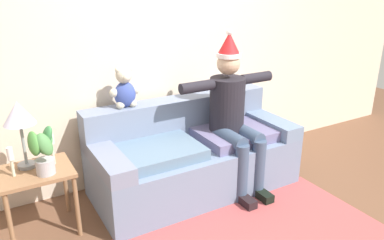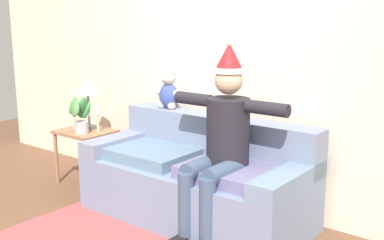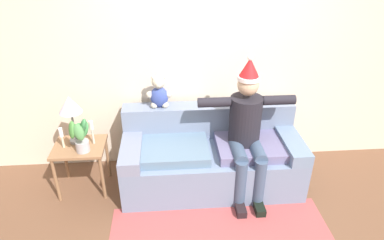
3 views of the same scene
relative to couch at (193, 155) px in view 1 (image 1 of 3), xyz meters
The scene contains 9 objects.
back_wall 1.14m from the couch, 90.00° to the left, with size 7.00×0.10×2.70m, color beige.
couch is the anchor object (origin of this frame).
person_seated 0.59m from the couch, 25.10° to the right, with size 1.02×0.77×1.55m.
teddy_bear 0.92m from the couch, 154.12° to the left, with size 0.29×0.17×0.38m.
side_table 1.45m from the couch, behind, with size 0.55×0.46×0.57m.
table_lamp 1.62m from the couch, behind, with size 0.24×0.24×0.54m.
potted_plant 1.44m from the couch, behind, with size 0.23×0.25×0.40m.
candle_tall 1.64m from the couch, behind, with size 0.04×0.04×0.24m.
candle_short 1.35m from the couch, behind, with size 0.04×0.04×0.28m.
Camera 1 is at (-1.70, -1.89, 1.96)m, focal length 35.34 mm.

